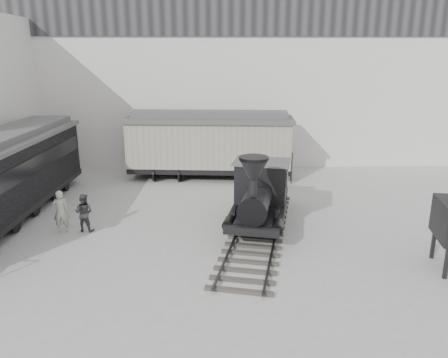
{
  "coord_description": "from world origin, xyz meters",
  "views": [
    {
      "loc": [
        -0.64,
        -13.31,
        7.02
      ],
      "look_at": [
        -0.06,
        4.15,
        2.0
      ],
      "focal_mm": 35.0,
      "sensor_mm": 36.0,
      "label": 1
    }
  ],
  "objects_px": {
    "locomotive": "(260,198)",
    "visitor_b": "(84,213)",
    "passenger_coach": "(2,177)",
    "visitor_a": "(61,211)",
    "boxcar": "(209,143)"
  },
  "relations": [
    {
      "from": "locomotive",
      "to": "visitor_b",
      "type": "xyz_separation_m",
      "value": [
        -7.22,
        -0.2,
        -0.48
      ]
    },
    {
      "from": "passenger_coach",
      "to": "visitor_a",
      "type": "distance_m",
      "value": 3.36
    },
    {
      "from": "visitor_a",
      "to": "visitor_b",
      "type": "height_order",
      "value": "visitor_a"
    },
    {
      "from": "passenger_coach",
      "to": "visitor_b",
      "type": "bearing_deg",
      "value": -17.67
    },
    {
      "from": "boxcar",
      "to": "visitor_a",
      "type": "bearing_deg",
      "value": -122.11
    },
    {
      "from": "boxcar",
      "to": "visitor_a",
      "type": "height_order",
      "value": "boxcar"
    },
    {
      "from": "passenger_coach",
      "to": "boxcar",
      "type": "bearing_deg",
      "value": 39.24
    },
    {
      "from": "locomotive",
      "to": "boxcar",
      "type": "xyz_separation_m",
      "value": [
        -2.08,
        7.76,
        0.77
      ]
    },
    {
      "from": "passenger_coach",
      "to": "visitor_a",
      "type": "xyz_separation_m",
      "value": [
        2.84,
        -1.47,
        -1.05
      ]
    },
    {
      "from": "locomotive",
      "to": "visitor_a",
      "type": "bearing_deg",
      "value": -164.95
    },
    {
      "from": "locomotive",
      "to": "visitor_b",
      "type": "bearing_deg",
      "value": -165.34
    },
    {
      "from": "boxcar",
      "to": "visitor_b",
      "type": "xyz_separation_m",
      "value": [
        -5.14,
        -7.97,
        -1.25
      ]
    },
    {
      "from": "visitor_a",
      "to": "visitor_b",
      "type": "xyz_separation_m",
      "value": [
        0.9,
        0.08,
        -0.09
      ]
    },
    {
      "from": "locomotive",
      "to": "visitor_a",
      "type": "xyz_separation_m",
      "value": [
        -8.12,
        -0.28,
        -0.39
      ]
    },
    {
      "from": "passenger_coach",
      "to": "visitor_b",
      "type": "distance_m",
      "value": 4.15
    }
  ]
}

